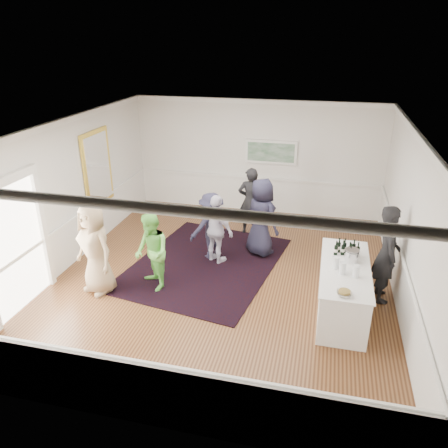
% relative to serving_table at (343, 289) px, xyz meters
% --- Properties ---
extents(floor, '(8.00, 8.00, 0.00)m').
position_rel_serving_table_xyz_m(floor, '(-2.44, 0.69, -0.47)').
color(floor, brown).
rests_on(floor, ground).
extents(ceiling, '(7.00, 8.00, 0.02)m').
position_rel_serving_table_xyz_m(ceiling, '(-2.44, 0.69, 2.73)').
color(ceiling, white).
rests_on(ceiling, wall_back).
extents(wall_left, '(0.02, 8.00, 3.20)m').
position_rel_serving_table_xyz_m(wall_left, '(-5.94, 0.69, 1.13)').
color(wall_left, white).
rests_on(wall_left, floor).
extents(wall_right, '(0.02, 8.00, 3.20)m').
position_rel_serving_table_xyz_m(wall_right, '(1.06, 0.69, 1.13)').
color(wall_right, white).
rests_on(wall_right, floor).
extents(wall_back, '(7.00, 0.02, 3.20)m').
position_rel_serving_table_xyz_m(wall_back, '(-2.44, 4.69, 1.13)').
color(wall_back, white).
rests_on(wall_back, floor).
extents(wall_front, '(7.00, 0.02, 3.20)m').
position_rel_serving_table_xyz_m(wall_front, '(-2.44, -3.31, 1.13)').
color(wall_front, white).
rests_on(wall_front, floor).
extents(wainscoting, '(7.00, 8.00, 1.00)m').
position_rel_serving_table_xyz_m(wainscoting, '(-2.44, 0.69, 0.03)').
color(wainscoting, white).
rests_on(wainscoting, floor).
extents(mirror, '(0.05, 1.25, 1.85)m').
position_rel_serving_table_xyz_m(mirror, '(-5.89, 1.99, 1.33)').
color(mirror, yellow).
rests_on(mirror, wall_left).
extents(doorway, '(0.10, 1.78, 2.56)m').
position_rel_serving_table_xyz_m(doorway, '(-5.89, -1.21, 0.95)').
color(doorway, white).
rests_on(doorway, wall_left).
extents(landscape_painting, '(1.44, 0.06, 0.66)m').
position_rel_serving_table_xyz_m(landscape_painting, '(-2.04, 4.63, 1.31)').
color(landscape_painting, white).
rests_on(landscape_painting, wall_back).
extents(area_rug, '(3.55, 4.31, 0.02)m').
position_rel_serving_table_xyz_m(area_rug, '(-2.98, 1.15, -0.46)').
color(area_rug, black).
rests_on(area_rug, floor).
extents(serving_table, '(0.88, 2.31, 0.94)m').
position_rel_serving_table_xyz_m(serving_table, '(0.00, 0.00, 0.00)').
color(serving_table, white).
rests_on(serving_table, floor).
extents(bartender, '(0.53, 0.75, 1.94)m').
position_rel_serving_table_xyz_m(bartender, '(0.76, 0.64, 0.50)').
color(bartender, black).
rests_on(bartender, floor).
extents(guest_tan, '(1.09, 0.93, 1.89)m').
position_rel_serving_table_xyz_m(guest_tan, '(-4.76, -0.41, 0.47)').
color(guest_tan, tan).
rests_on(guest_tan, floor).
extents(guest_green, '(0.98, 0.99, 1.62)m').
position_rel_serving_table_xyz_m(guest_green, '(-3.73, -0.05, 0.34)').
color(guest_green, '#71D555').
rests_on(guest_green, floor).
extents(guest_lilac, '(1.01, 0.81, 1.60)m').
position_rel_serving_table_xyz_m(guest_lilac, '(-2.75, 1.33, 0.33)').
color(guest_lilac, silver).
rests_on(guest_lilac, floor).
extents(guest_dark_a, '(1.16, 1.10, 1.58)m').
position_rel_serving_table_xyz_m(guest_dark_a, '(-2.92, 1.51, 0.32)').
color(guest_dark_a, '#1E1D30').
rests_on(guest_dark_a, floor).
extents(guest_dark_b, '(0.71, 0.54, 1.76)m').
position_rel_serving_table_xyz_m(guest_dark_b, '(-2.31, 3.07, 0.41)').
color(guest_dark_b, black).
rests_on(guest_dark_b, floor).
extents(guest_navy, '(1.07, 1.01, 1.84)m').
position_rel_serving_table_xyz_m(guest_navy, '(-1.85, 1.97, 0.45)').
color(guest_navy, '#1E1D30').
rests_on(guest_navy, floor).
extents(wine_bottles, '(0.47, 0.26, 0.31)m').
position_rel_serving_table_xyz_m(wine_bottles, '(0.01, 0.49, 0.62)').
color(wine_bottles, black).
rests_on(wine_bottles, serving_table).
extents(juice_pitchers, '(0.45, 0.35, 0.24)m').
position_rel_serving_table_xyz_m(juice_pitchers, '(-0.03, -0.23, 0.59)').
color(juice_pitchers, '#6BB741').
rests_on(juice_pitchers, serving_table).
extents(ice_bucket, '(0.26, 0.26, 0.25)m').
position_rel_serving_table_xyz_m(ice_bucket, '(0.10, 0.23, 0.58)').
color(ice_bucket, silver).
rests_on(ice_bucket, serving_table).
extents(nut_bowl, '(0.26, 0.26, 0.08)m').
position_rel_serving_table_xyz_m(nut_bowl, '(-0.04, -0.95, 0.50)').
color(nut_bowl, white).
rests_on(nut_bowl, serving_table).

